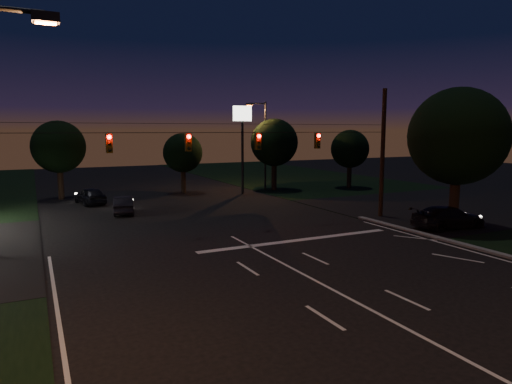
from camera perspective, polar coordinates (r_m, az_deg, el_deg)
ground at (r=15.45m, az=18.71°, el=-16.10°), size 140.00×140.00×0.00m
cross_street_right at (r=40.22m, az=22.91°, el=-1.65°), size 20.00×16.00×0.02m
stop_bar at (r=25.85m, az=5.31°, el=-6.01°), size 12.00×0.50×0.01m
utility_pole_right at (r=33.89m, az=15.27°, el=-2.97°), size 0.30×0.30×9.00m
signal_span at (r=26.85m, az=-3.96°, el=6.37°), size 24.00×0.40×1.56m
pole_sign_right at (r=43.83m, az=-1.71°, el=7.88°), size 1.80×0.30×8.40m
street_light_right_far at (r=47.04m, az=0.89°, el=6.66°), size 2.20×0.35×9.00m
tree_right_near at (r=31.04m, az=23.72°, el=6.24°), size 6.00×6.00×8.76m
tree_far_b at (r=44.09m, az=-23.43°, el=5.13°), size 4.60×4.60×6.98m
tree_far_c at (r=45.02m, az=-9.16°, el=4.80°), size 3.80×3.80×5.86m
tree_far_d at (r=46.65m, az=2.24°, el=6.13°), size 4.80×4.80×7.30m
tree_far_e at (r=49.35m, az=11.60°, el=5.24°), size 4.00×4.00×6.18m
car_oncoming_a at (r=40.41m, az=-20.00°, el=-0.45°), size 2.43×4.39×1.41m
car_oncoming_b at (r=35.18m, az=-16.20°, el=-1.55°), size 2.08×4.09×1.29m
car_cross at (r=31.06m, az=22.91°, el=-2.94°), size 5.06×2.42×1.42m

